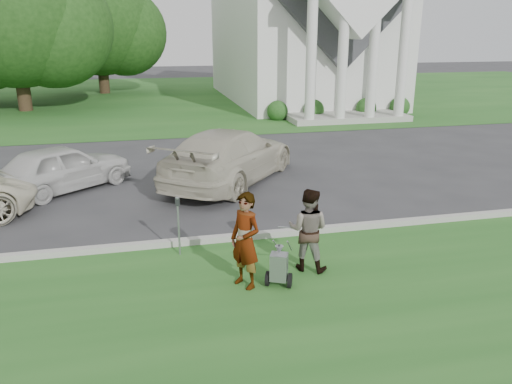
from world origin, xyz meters
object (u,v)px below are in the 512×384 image
object	(u,v)px
church	(301,7)
car_b	(62,168)
parking_meter_near	(178,219)
striping_cart	(279,268)
tree_back	(99,27)
person_left	(245,241)
car_c	(230,156)
tree_left	(13,18)
person_right	(308,230)

from	to	relation	value
church	car_b	size ratio (longest dim) A/B	6.03
parking_meter_near	striping_cart	bearing A→B (deg)	-46.66
tree_back	parking_meter_near	distance (m)	30.34
person_left	car_c	bearing A→B (deg)	138.86
parking_meter_near	church	bearing A→B (deg)	66.84
church	person_left	bearing A→B (deg)	-109.66
person_left	car_b	size ratio (longest dim) A/B	0.44
parking_meter_near	car_b	world-z (taller)	car_b
tree_left	person_left	bearing A→B (deg)	-70.76
person_right	parking_meter_near	xyz separation A→B (m)	(-2.35, 1.20, -0.02)
tree_back	parking_meter_near	size ratio (longest dim) A/B	7.64
church	parking_meter_near	xyz separation A→B (m)	(-9.86, -23.04, -5.15)
tree_left	church	bearing A→B (deg)	3.79
tree_back	striping_cart	xyz separation A→B (m)	(4.79, -31.65, -4.36)
church	striping_cart	world-z (taller)	church
tree_back	car_c	xyz separation A→B (m)	(5.09, -24.92, -3.91)
striping_cart	car_c	size ratio (longest dim) A/B	0.18
church	tree_back	size ratio (longest dim) A/B	2.51
striping_cart	church	bearing A→B (deg)	96.04
person_left	parking_meter_near	size ratio (longest dim) A/B	1.40
parking_meter_near	car_b	distance (m)	5.97
striping_cart	person_left	bearing A→B (deg)	-169.01
church	person_left	world-z (taller)	church
car_b	car_c	world-z (taller)	car_c
parking_meter_near	car_c	distance (m)	5.36
striping_cart	car_b	bearing A→B (deg)	147.56
person_right	church	bearing A→B (deg)	-76.40
tree_left	car_c	distance (m)	19.68
person_right	person_left	bearing A→B (deg)	47.91
tree_left	parking_meter_near	distance (m)	23.45
person_left	person_right	xyz separation A→B (m)	(1.30, 0.40, -0.07)
person_right	striping_cart	bearing A→B (deg)	67.82
tree_back	car_b	size ratio (longest dim) A/B	2.41
striping_cart	car_b	distance (m)	8.31
church	tree_left	bearing A→B (deg)	-176.21
car_c	person_right	bearing A→B (deg)	130.81
parking_meter_near	car_c	size ratio (longest dim) A/B	0.22
parking_meter_near	car_c	xyz separation A→B (m)	(1.94, 5.00, 0.03)
tree_left	parking_meter_near	size ratio (longest dim) A/B	8.44
tree_left	car_c	bearing A→B (deg)	-61.74
person_left	person_right	bearing A→B (deg)	73.61
church	car_c	size ratio (longest dim) A/B	4.26
car_b	person_left	bearing A→B (deg)	171.32
tree_left	car_b	world-z (taller)	tree_left
striping_cart	parking_meter_near	xyz separation A→B (m)	(-1.64, 1.74, 0.42)
person_left	car_c	distance (m)	6.65
church	striping_cart	size ratio (longest dim) A/B	24.16
church	car_b	world-z (taller)	church
tree_left	tree_back	bearing A→B (deg)	63.43
tree_left	person_right	size ratio (longest dim) A/B	6.55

